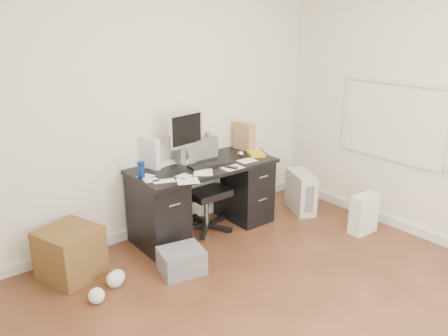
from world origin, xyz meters
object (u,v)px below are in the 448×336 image
at_px(desk, 204,196).
at_px(keyboard, 211,164).
at_px(lcd_monitor, 186,138).
at_px(office_chair, 206,187).
at_px(pc_tower, 301,192).
at_px(wicker_basket, 70,253).

bearing_deg(desk, keyboard, -66.79).
bearing_deg(lcd_monitor, office_chair, -38.57).
xyz_separation_m(office_chair, pc_tower, (1.16, -0.30, -0.25)).
xyz_separation_m(desk, keyboard, (0.04, -0.08, 0.36)).
bearing_deg(keyboard, pc_tower, -2.64).
relative_size(lcd_monitor, pc_tower, 1.15).
relative_size(desk, office_chair, 1.55).
bearing_deg(pc_tower, keyboard, -165.68).
bearing_deg(desk, wicker_basket, -179.94).
distance_m(desk, wicker_basket, 1.44).
bearing_deg(office_chair, pc_tower, -14.95).
height_order(desk, pc_tower, desk).
height_order(office_chair, pc_tower, office_chair).
relative_size(desk, wicker_basket, 3.33).
relative_size(keyboard, wicker_basket, 1.04).
xyz_separation_m(keyboard, wicker_basket, (-1.47, 0.08, -0.54)).
height_order(keyboard, office_chair, office_chair).
distance_m(lcd_monitor, wicker_basket, 1.53).
distance_m(office_chair, pc_tower, 1.22).
xyz_separation_m(lcd_monitor, keyboard, (0.16, -0.20, -0.26)).
xyz_separation_m(keyboard, pc_tower, (1.17, -0.19, -0.53)).
relative_size(lcd_monitor, office_chair, 0.56).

